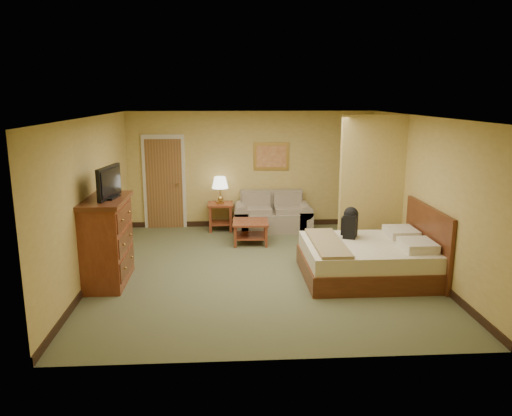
{
  "coord_description": "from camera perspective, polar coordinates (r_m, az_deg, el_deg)",
  "views": [
    {
      "loc": [
        -0.58,
        -8.12,
        2.93
      ],
      "look_at": [
        -0.04,
        0.6,
        0.96
      ],
      "focal_mm": 35.0,
      "sensor_mm": 36.0,
      "label": 1
    }
  ],
  "objects": [
    {
      "name": "side_table",
      "position": [
        11.06,
        -4.08,
        -0.51
      ],
      "size": [
        0.55,
        0.55,
        0.61
      ],
      "color": "maroon",
      "rests_on": "floor"
    },
    {
      "name": "ceiling",
      "position": [
        8.15,
        0.57,
        10.4
      ],
      "size": [
        6.0,
        6.0,
        0.0
      ],
      "primitive_type": "plane",
      "rotation": [
        3.14,
        0.0,
        0.0
      ],
      "color": "white",
      "rests_on": "back_wall"
    },
    {
      "name": "bed",
      "position": [
        8.45,
        13.2,
        -5.62
      ],
      "size": [
        2.15,
        1.82,
        1.18
      ],
      "color": "#4E2312",
      "rests_on": "floor"
    },
    {
      "name": "coffee_table",
      "position": [
        10.08,
        -0.63,
        -2.23
      ],
      "size": [
        0.74,
        0.74,
        0.46
      ],
      "rotation": [
        0.0,
        0.0,
        -0.04
      ],
      "color": "maroon",
      "rests_on": "floor"
    },
    {
      "name": "table_lamp",
      "position": [
        10.93,
        -4.13,
        2.84
      ],
      "size": [
        0.36,
        0.36,
        0.59
      ],
      "color": "#A7823D",
      "rests_on": "side_table"
    },
    {
      "name": "backpack",
      "position": [
        8.56,
        10.77,
        -1.52
      ],
      "size": [
        0.31,
        0.36,
        0.53
      ],
      "rotation": [
        0.0,
        0.0,
        -0.42
      ],
      "color": "black",
      "rests_on": "bed"
    },
    {
      "name": "wall_picture",
      "position": [
        11.22,
        1.75,
        5.92
      ],
      "size": [
        0.79,
        0.04,
        0.62
      ],
      "color": "#B78E3F",
      "rests_on": "back_wall"
    },
    {
      "name": "dresser",
      "position": [
        8.23,
        -16.73,
        -3.6
      ],
      "size": [
        0.68,
        1.29,
        1.38
      ],
      "color": "maroon",
      "rests_on": "floor"
    },
    {
      "name": "left_wall",
      "position": [
        8.56,
        -18.14,
        1.11
      ],
      "size": [
        0.02,
        6.0,
        2.6
      ],
      "primitive_type": "cube",
      "color": "tan",
      "rests_on": "floor"
    },
    {
      "name": "tv",
      "position": [
        8.0,
        -16.45,
        2.73
      ],
      "size": [
        0.26,
        0.82,
        0.5
      ],
      "rotation": [
        0.0,
        0.0,
        -0.17
      ],
      "color": "black",
      "rests_on": "dresser"
    },
    {
      "name": "floor",
      "position": [
        8.65,
        0.53,
        -7.07
      ],
      "size": [
        6.0,
        6.0,
        0.0
      ],
      "primitive_type": "plane",
      "color": "#585D3C",
      "rests_on": "ground"
    },
    {
      "name": "door",
      "position": [
        11.33,
        -10.43,
        2.88
      ],
      "size": [
        0.94,
        0.16,
        2.1
      ],
      "color": "beige",
      "rests_on": "floor"
    },
    {
      "name": "baseboard",
      "position": [
        11.49,
        -0.52,
        -1.73
      ],
      "size": [
        5.5,
        0.02,
        0.12
      ],
      "primitive_type": "cube",
      "color": "black",
      "rests_on": "floor"
    },
    {
      "name": "right_wall",
      "position": [
        8.93,
        18.45,
        1.54
      ],
      "size": [
        0.02,
        6.0,
        2.6
      ],
      "primitive_type": "cube",
      "color": "tan",
      "rests_on": "floor"
    },
    {
      "name": "back_wall",
      "position": [
        11.25,
        -0.54,
        4.41
      ],
      "size": [
        5.5,
        0.02,
        2.6
      ],
      "primitive_type": "cube",
      "color": "tan",
      "rests_on": "floor"
    },
    {
      "name": "loveseat",
      "position": [
        11.06,
        1.9,
        -1.13
      ],
      "size": [
        1.71,
        0.79,
        0.86
      ],
      "color": "gray",
      "rests_on": "floor"
    },
    {
      "name": "partition",
      "position": [
        9.59,
        13.09,
        2.61
      ],
      "size": [
        1.2,
        0.15,
        2.6
      ],
      "primitive_type": "cube",
      "color": "tan",
      "rests_on": "floor"
    }
  ]
}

